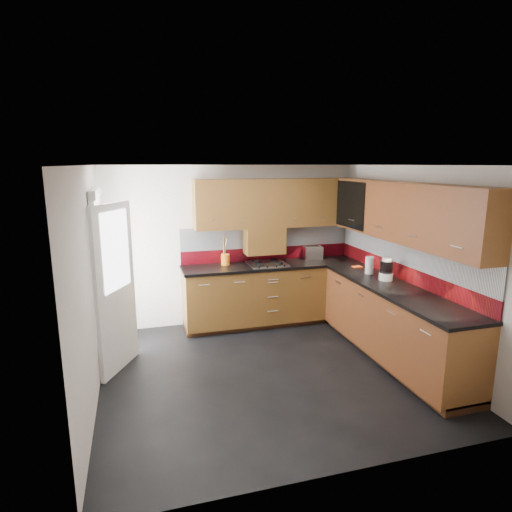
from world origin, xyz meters
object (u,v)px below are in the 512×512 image
object	(u,v)px
gas_hob	(267,264)
food_processor	(386,270)
utensil_pot	(225,258)
toaster	(313,253)

from	to	relation	value
gas_hob	food_processor	world-z (taller)	food_processor
utensil_pot	food_processor	xyz separation A→B (m)	(1.82, -1.41, 0.03)
utensil_pot	toaster	distance (m)	1.42
utensil_pot	food_processor	distance (m)	2.30
gas_hob	food_processor	bearing A→B (deg)	-45.83
gas_hob	toaster	bearing A→B (deg)	12.23
utensil_pot	toaster	bearing A→B (deg)	0.76
gas_hob	food_processor	xyz separation A→B (m)	(1.21, -1.25, 0.12)
toaster	gas_hob	bearing A→B (deg)	-167.77
toaster	food_processor	xyz separation A→B (m)	(0.41, -1.43, 0.03)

